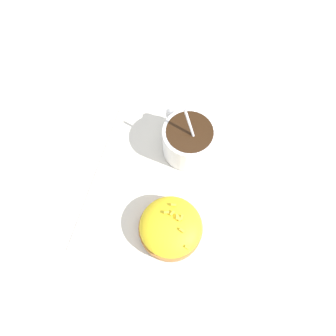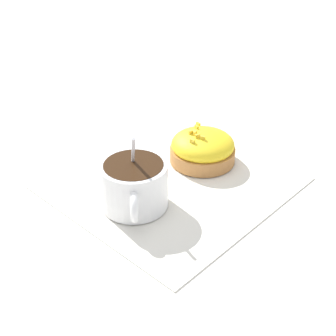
# 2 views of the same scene
# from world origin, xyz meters

# --- Properties ---
(ground_plane) EXTENTS (3.00, 3.00, 0.00)m
(ground_plane) POSITION_xyz_m (0.00, 0.00, 0.00)
(ground_plane) COLOR silver
(paper_napkin) EXTENTS (0.30, 0.29, 0.00)m
(paper_napkin) POSITION_xyz_m (0.00, 0.00, 0.00)
(paper_napkin) COLOR white
(paper_napkin) RESTS_ON ground_plane
(coffee_cup) EXTENTS (0.09, 0.08, 0.10)m
(coffee_cup) POSITION_xyz_m (-0.07, 0.01, 0.03)
(coffee_cup) COLOR white
(coffee_cup) RESTS_ON paper_napkin
(frosted_pastry) EXTENTS (0.09, 0.09, 0.05)m
(frosted_pastry) POSITION_xyz_m (0.07, 0.00, 0.02)
(frosted_pastry) COLOR #B2753D
(frosted_pastry) RESTS_ON paper_napkin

